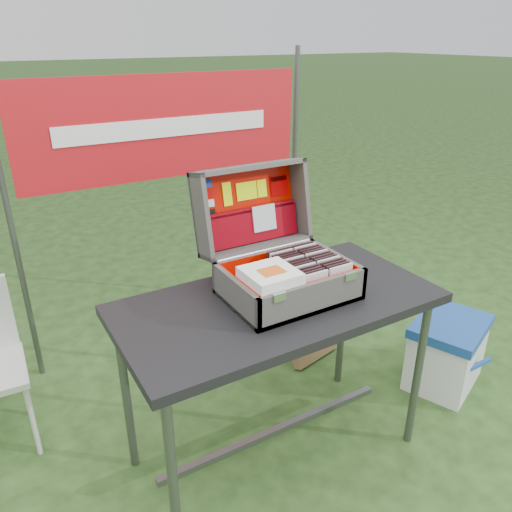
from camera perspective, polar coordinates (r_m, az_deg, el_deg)
ground at (r=2.52m, az=1.81°, el=-20.23°), size 80.00×80.00×0.00m
table at (r=2.21m, az=2.35°, el=-14.06°), size 1.28×0.64×0.80m
table_top at (r=1.99m, az=2.53°, el=-5.46°), size 1.28×0.64×0.04m
table_leg_fl at (r=1.86m, az=-9.46°, el=-24.28°), size 0.04×0.04×0.76m
table_leg_fr at (r=2.38m, az=17.99°, el=-12.73°), size 0.04×0.04×0.76m
table_leg_bl at (r=2.23m, az=-14.61°, el=-15.17°), size 0.04×0.04×0.76m
table_leg_br at (r=2.68m, az=9.83°, el=-7.36°), size 0.04×0.04×0.76m
table_brace at (r=2.39m, az=2.23°, el=-19.34°), size 1.13×0.03×0.03m
suitcase at (r=1.96m, az=2.88°, el=2.16°), size 0.50×0.52×0.47m
suitcase_base_bottom at (r=2.01m, az=3.69°, el=-4.33°), size 0.50×0.36×0.02m
suitcase_base_wall_front at (r=1.86m, az=6.63°, el=-4.88°), size 0.50×0.02×0.13m
suitcase_base_wall_back at (r=2.11m, az=1.18°, el=-1.11°), size 0.50×0.02×0.13m
suitcase_base_wall_left at (r=1.87m, az=-2.36°, el=-4.57°), size 0.02×0.36×0.13m
suitcase_base_wall_right at (r=2.11m, az=9.11°, el=-1.36°), size 0.02×0.36×0.13m
suitcase_liner_floor at (r=2.00m, az=3.70°, el=-4.00°), size 0.46×0.32×0.01m
suitcase_latch_left at (r=1.74m, az=2.68°, el=-4.71°), size 0.05×0.01×0.03m
suitcase_latch_right at (r=1.92m, az=10.71°, el=-2.30°), size 0.05×0.01×0.03m
suitcase_hinge at (r=2.09m, az=1.05°, el=0.65°), size 0.45×0.02×0.02m
suitcase_lid_back at (r=2.16m, az=-1.11°, el=5.69°), size 0.50×0.09×0.35m
suitcase_lid_rim_far at (r=2.09m, az=-0.86°, el=10.11°), size 0.50×0.13×0.05m
suitcase_lid_rim_near at (r=2.14m, az=0.11°, el=1.16°), size 0.50×0.13×0.05m
suitcase_lid_rim_left at (r=2.01m, az=-6.28°, el=4.45°), size 0.02×0.20×0.37m
suitcase_lid_rim_right at (r=2.24m, az=4.97°, el=6.55°), size 0.02×0.20×0.37m
suitcase_lid_liner at (r=2.15m, az=-0.95°, el=5.67°), size 0.45×0.07×0.31m
suitcase_liner_wall_front at (r=1.87m, az=6.41°, el=-4.46°), size 0.46×0.01×0.11m
suitcase_liner_wall_back at (r=2.09m, az=1.37°, el=-0.99°), size 0.46×0.01×0.11m
suitcase_liner_wall_left at (r=1.87m, az=-2.02°, el=-4.21°), size 0.01×0.32×0.11m
suitcase_liner_wall_right at (r=2.10m, az=8.86°, el=-1.19°), size 0.01×0.32×0.11m
suitcase_lid_pocket at (r=2.15m, az=-0.46°, el=3.48°), size 0.44×0.06×0.15m
suitcase_pocket_edge at (r=2.13m, az=-0.59°, el=5.33°), size 0.43×0.02×0.02m
suitcase_pocket_cd at (r=2.15m, az=0.93°, el=4.37°), size 0.11×0.03×0.11m
lid_sticker_cc_a at (r=2.05m, az=-5.71°, el=8.20°), size 0.05×0.01×0.03m
lid_sticker_cc_b at (r=2.05m, az=-5.56°, el=7.09°), size 0.05×0.01×0.03m
lid_sticker_cc_c at (r=2.06m, az=-5.42°, el=6.00°), size 0.05×0.01×0.03m
lid_sticker_cc_d at (r=2.06m, az=-5.28°, el=4.90°), size 0.05×0.01×0.03m
lid_card_neon_tall at (r=2.09m, az=-3.30°, el=7.07°), size 0.04×0.02×0.10m
lid_card_neon_main at (r=2.14m, az=-1.07°, el=7.45°), size 0.10×0.02×0.07m
lid_card_neon_small at (r=2.17m, az=0.68°, el=7.74°), size 0.04×0.02×0.07m
lid_sticker_band at (r=2.22m, az=2.66°, el=8.06°), size 0.09×0.02×0.09m
lid_sticker_band_bar at (r=2.22m, az=2.59°, el=8.83°), size 0.08×0.01×0.02m
cd_left_0 at (r=1.89m, az=6.79°, el=-3.63°), size 0.11×0.01×0.13m
cd_left_1 at (r=1.91m, az=6.44°, el=-3.40°), size 0.11×0.01×0.13m
cd_left_2 at (r=1.92m, az=6.09°, el=-3.17°), size 0.11×0.01×0.13m
cd_left_3 at (r=1.93m, az=5.75°, el=-2.94°), size 0.11×0.01×0.13m
cd_left_4 at (r=1.95m, az=5.41°, el=-2.72°), size 0.11×0.01×0.13m
cd_left_5 at (r=1.96m, az=5.08°, el=-2.50°), size 0.11×0.01×0.13m
cd_left_6 at (r=1.98m, az=4.75°, el=-2.28°), size 0.11×0.01×0.13m
cd_left_7 at (r=1.99m, az=4.43°, el=-2.07°), size 0.11×0.01×0.13m
cd_left_8 at (r=2.00m, az=4.11°, el=-1.85°), size 0.11×0.01×0.13m
cd_left_9 at (r=2.02m, az=3.80°, el=-1.65°), size 0.11×0.01×0.13m
cd_left_10 at (r=2.03m, az=3.49°, el=-1.44°), size 0.11×0.01×0.13m
cd_left_11 at (r=2.05m, az=3.19°, el=-1.24°), size 0.11×0.01×0.13m
cd_left_12 at (r=2.06m, az=2.89°, el=-1.04°), size 0.11×0.01×0.13m
cd_left_13 at (r=2.08m, az=2.59°, el=-0.84°), size 0.11×0.01×0.13m
cd_right_0 at (r=1.96m, az=9.59°, el=-2.77°), size 0.11×0.01×0.13m
cd_right_1 at (r=1.97m, az=9.24°, el=-2.56°), size 0.11×0.01×0.13m
cd_right_2 at (r=1.99m, az=8.88°, el=-2.34°), size 0.11×0.01×0.13m
cd_right_3 at (r=2.00m, az=8.53°, el=-2.13°), size 0.11×0.01×0.13m
cd_right_4 at (r=2.01m, az=8.19°, el=-1.92°), size 0.11×0.01×0.13m
cd_right_5 at (r=2.03m, az=7.85°, el=-1.71°), size 0.11×0.01×0.13m
cd_right_6 at (r=2.04m, az=7.51°, el=-1.51°), size 0.11×0.01×0.13m
cd_right_7 at (r=2.05m, az=7.18°, el=-1.31°), size 0.11×0.01×0.13m
cd_right_8 at (r=2.07m, az=6.86°, el=-1.11°), size 0.11×0.01×0.13m
cd_right_9 at (r=2.08m, az=6.53°, el=-0.91°), size 0.11×0.01×0.13m
cd_right_10 at (r=2.10m, az=6.22°, el=-0.72°), size 0.11×0.01×0.13m
cd_right_11 at (r=2.11m, az=5.90°, el=-0.53°), size 0.11×0.01×0.13m
cd_right_12 at (r=2.12m, az=5.59°, el=-0.34°), size 0.11×0.01×0.13m
cd_right_13 at (r=2.14m, az=5.29°, el=-0.15°), size 0.11×0.01×0.13m
songbook_0 at (r=1.84m, az=1.62°, el=-2.70°), size 0.19×0.19×0.00m
songbook_1 at (r=1.83m, az=1.62°, el=-2.56°), size 0.19×0.19×0.00m
songbook_2 at (r=1.83m, az=1.62°, el=-2.42°), size 0.19×0.19×0.00m
songbook_3 at (r=1.83m, az=1.62°, el=-2.28°), size 0.19×0.19×0.00m
songbook_4 at (r=1.83m, az=1.62°, el=-2.14°), size 0.19×0.19×0.00m
songbook_5 at (r=1.83m, az=1.63°, el=-2.00°), size 0.19×0.19×0.00m
songbook_6 at (r=1.82m, az=1.63°, el=-1.86°), size 0.19×0.19×0.00m
songbook_7 at (r=1.82m, az=1.63°, el=-1.72°), size 0.19×0.19×0.00m
songbook_graphic at (r=1.81m, az=1.80°, el=-1.72°), size 0.09×0.07×0.00m
cooler at (r=2.93m, az=20.92°, el=-10.21°), size 0.52×0.47×0.38m
cooler_body at (r=2.94m, az=20.84°, el=-10.63°), size 0.50×0.44×0.33m
cooler_lid at (r=2.84m, az=21.40°, el=-7.46°), size 0.52×0.47×0.05m
cooler_handle at (r=2.84m, az=23.68°, el=-11.51°), size 0.26×0.02×0.02m
chair_leg_fr at (r=2.53m, az=-24.15°, el=-16.65°), size 0.02×0.02×0.40m
chair_leg_br at (r=2.77m, az=-25.06°, el=-12.92°), size 0.02×0.02×0.40m
chair_upright_right at (r=2.59m, az=-26.58°, el=-5.83°), size 0.02×0.02×0.37m
cardboard_box at (r=2.97m, az=6.25°, el=-8.50°), size 0.35×0.22×0.34m
banner_post_left at (r=2.77m, az=-26.05°, el=2.35°), size 0.03×0.03×1.70m
banner_post_right at (r=3.32m, az=4.31°, el=8.07°), size 0.03×0.03×1.70m
banner at (r=2.82m, az=-10.10°, el=14.31°), size 1.60×0.02×0.55m
banner_text at (r=2.81m, az=-10.01°, el=14.28°), size 1.20×0.00×0.10m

